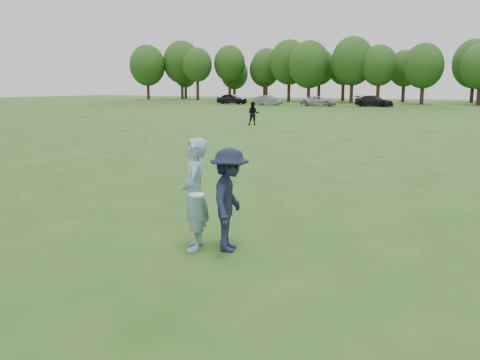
% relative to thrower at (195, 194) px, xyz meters
% --- Properties ---
extents(ground, '(200.00, 200.00, 0.00)m').
position_rel_thrower_xyz_m(ground, '(0.18, -0.43, -1.00)').
color(ground, '#214D15').
rests_on(ground, ground).
extents(thrower, '(0.77, 0.87, 2.00)m').
position_rel_thrower_xyz_m(thrower, '(0.00, 0.00, 0.00)').
color(thrower, '#81ADC8').
rests_on(thrower, ground).
extents(defender, '(1.04, 1.35, 1.84)m').
position_rel_thrower_xyz_m(defender, '(0.57, 0.24, -0.08)').
color(defender, '#191F37').
rests_on(defender, ground).
extents(player_far_a, '(1.01, 0.93, 1.69)m').
position_rel_thrower_xyz_m(player_far_a, '(-12.29, 25.24, -0.16)').
color(player_far_a, black).
rests_on(player_far_a, ground).
extents(car_a, '(4.65, 2.03, 1.56)m').
position_rel_thrower_xyz_m(car_a, '(-33.86, 58.89, -0.22)').
color(car_a, black).
rests_on(car_a, ground).
extents(car_b, '(4.20, 1.62, 1.37)m').
position_rel_thrower_xyz_m(car_b, '(-27.68, 58.51, -0.32)').
color(car_b, slate).
rests_on(car_b, ground).
extents(car_c, '(5.12, 2.81, 1.36)m').
position_rel_thrower_xyz_m(car_c, '(-20.20, 59.01, -0.32)').
color(car_c, '#B0B1B5').
rests_on(car_c, ground).
extents(car_d, '(5.21, 2.49, 1.47)m').
position_rel_thrower_xyz_m(car_d, '(-13.03, 60.60, -0.27)').
color(car_d, black).
rests_on(car_d, ground).
extents(disc_in_play, '(0.29, 0.29, 0.05)m').
position_rel_thrower_xyz_m(disc_in_play, '(0.23, -0.29, 0.07)').
color(disc_in_play, white).
rests_on(disc_in_play, ground).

